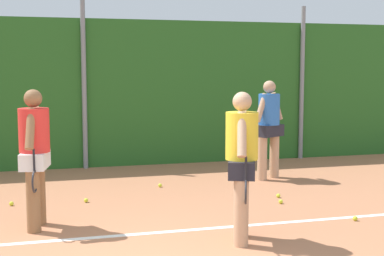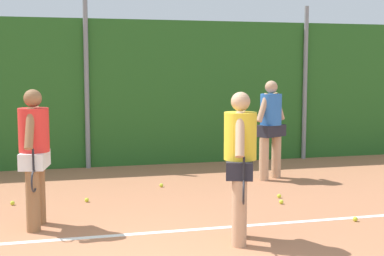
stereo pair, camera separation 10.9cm
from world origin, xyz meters
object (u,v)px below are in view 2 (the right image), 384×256
object	(u,v)px
player_foreground_near	(240,159)
tennis_ball_4	(161,185)
player_backcourt_far	(271,124)
player_midcourt	(34,151)
tennis_ball_11	(355,219)
tennis_ball_13	(279,196)
tennis_ball_1	(281,202)
tennis_ball_12	(12,203)
tennis_ball_2	(41,185)
tennis_ball_5	(87,200)

from	to	relation	value
player_foreground_near	tennis_ball_4	xyz separation A→B (m)	(-0.34, 3.19, -0.98)
player_backcourt_far	player_midcourt	bearing A→B (deg)	-0.70
tennis_ball_11	tennis_ball_13	distance (m)	1.58
tennis_ball_13	tennis_ball_1	bearing A→B (deg)	-108.54
tennis_ball_12	tennis_ball_4	bearing A→B (deg)	15.73
tennis_ball_11	tennis_ball_1	bearing A→B (deg)	117.58
player_foreground_near	player_backcourt_far	size ratio (longest dim) A/B	0.98
player_midcourt	tennis_ball_1	xyz separation A→B (m)	(3.61, 0.36, -0.98)
player_backcourt_far	tennis_ball_12	world-z (taller)	player_backcourt_far
tennis_ball_2	tennis_ball_4	xyz separation A→B (m)	(2.05, -0.53, 0.00)
player_foreground_near	tennis_ball_11	distance (m)	2.11
tennis_ball_11	tennis_ball_5	bearing A→B (deg)	150.21
player_midcourt	tennis_ball_11	bearing A→B (deg)	89.78
tennis_ball_13	player_foreground_near	bearing A→B (deg)	-124.89
tennis_ball_13	player_backcourt_far	bearing A→B (deg)	73.35
player_midcourt	tennis_ball_13	distance (m)	3.93
tennis_ball_2	tennis_ball_13	size ratio (longest dim) A/B	1.00
tennis_ball_11	player_backcourt_far	bearing A→B (deg)	90.67
player_midcourt	player_backcourt_far	bearing A→B (deg)	127.87
player_midcourt	player_backcourt_far	distance (m)	4.71
tennis_ball_13	tennis_ball_12	bearing A→B (deg)	172.15
player_backcourt_far	tennis_ball_11	world-z (taller)	player_backcourt_far
player_midcourt	tennis_ball_12	xyz separation A→B (m)	(-0.39, 1.30, -0.98)
tennis_ball_1	tennis_ball_2	size ratio (longest dim) A/B	1.00
player_midcourt	tennis_ball_2	distance (m)	2.71
player_foreground_near	tennis_ball_12	xyz separation A→B (m)	(-2.78, 2.50, -0.98)
tennis_ball_13	player_midcourt	bearing A→B (deg)	-168.89
tennis_ball_1	tennis_ball_11	bearing A→B (deg)	-62.42
player_foreground_near	player_backcourt_far	bearing A→B (deg)	172.54
tennis_ball_2	tennis_ball_11	bearing A→B (deg)	-38.09
player_foreground_near	tennis_ball_5	xyz separation A→B (m)	(-1.67, 2.42, -0.98)
player_midcourt	tennis_ball_2	bearing A→B (deg)	-169.92
player_midcourt	tennis_ball_11	world-z (taller)	player_midcourt
tennis_ball_1	tennis_ball_2	bearing A→B (deg)	149.12
tennis_ball_1	tennis_ball_2	distance (m)	4.20
player_midcourt	tennis_ball_4	size ratio (longest dim) A/B	27.48
tennis_ball_4	tennis_ball_11	bearing A→B (deg)	-52.06
tennis_ball_2	tennis_ball_1	bearing A→B (deg)	-30.88
tennis_ball_11	tennis_ball_12	xyz separation A→B (m)	(-4.60, 2.08, 0.00)
player_midcourt	tennis_ball_11	size ratio (longest dim) A/B	27.48
player_backcourt_far	tennis_ball_5	xyz separation A→B (m)	(-3.45, -0.96, -1.01)
player_midcourt	tennis_ball_1	distance (m)	3.76
player_foreground_near	tennis_ball_5	distance (m)	3.10
tennis_ball_1	tennis_ball_11	size ratio (longest dim) A/B	1.00
tennis_ball_12	player_backcourt_far	bearing A→B (deg)	10.97
player_midcourt	player_backcourt_far	world-z (taller)	player_backcourt_far
tennis_ball_4	player_backcourt_far	bearing A→B (deg)	5.29
tennis_ball_2	tennis_ball_5	xyz separation A→B (m)	(0.71, -1.30, 0.00)
tennis_ball_2	tennis_ball_4	world-z (taller)	same
tennis_ball_1	tennis_ball_2	xyz separation A→B (m)	(-3.61, 2.16, 0.00)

